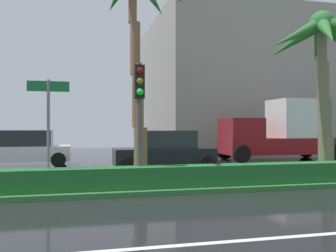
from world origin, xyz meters
TOP-DOWN VIEW (x-y plane):
  - ground_plane at (0.00, 9.00)m, footprint 90.00×42.00m
  - palm_tree_centre at (11.20, 8.39)m, footprint 4.43×4.22m
  - traffic_signal_median_right at (4.01, 6.83)m, footprint 0.28×0.43m
  - street_name_sign at (1.52, 6.78)m, footprint 1.10×0.08m
  - car_in_traffic_second at (-0.27, 15.09)m, footprint 4.30×2.02m
  - car_in_traffic_third at (5.90, 11.84)m, footprint 4.30×2.02m
  - box_truck_lead at (13.31, 15.21)m, footprint 6.40×2.64m
  - building_far_right at (19.16, 27.04)m, footprint 21.60×15.28m

SIDE VIEW (x-z plane):
  - ground_plane at x=0.00m, z-range -0.10..0.00m
  - car_in_traffic_second at x=-0.27m, z-range -0.03..1.69m
  - car_in_traffic_third at x=5.90m, z-range -0.03..1.69m
  - box_truck_lead at x=13.31m, z-range -0.18..3.28m
  - street_name_sign at x=1.52m, z-range 0.58..3.58m
  - traffic_signal_median_right at x=4.01m, z-range 0.82..4.39m
  - palm_tree_centre at x=11.20m, z-range 1.75..7.84m
  - building_far_right at x=19.16m, z-range 0.00..10.94m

